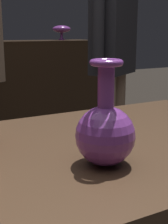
{
  "coord_description": "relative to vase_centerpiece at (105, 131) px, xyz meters",
  "views": [
    {
      "loc": [
        -0.31,
        -0.66,
        1.07
      ],
      "look_at": [
        0.02,
        -0.06,
        0.9
      ],
      "focal_mm": 52.67,
      "sensor_mm": 36.0,
      "label": 1
    }
  ],
  "objects": [
    {
      "name": "visitor_near_right",
      "position": [
        0.81,
        1.2,
        0.1
      ],
      "size": [
        0.41,
        0.32,
        1.64
      ],
      "rotation": [
        0.0,
        0.0,
        3.68
      ],
      "color": "#846B56",
      "rests_on": "ground_plane"
    },
    {
      "name": "shelf_vase_far_right",
      "position": [
        1.01,
        2.38,
        0.22
      ],
      "size": [
        0.17,
        0.17,
        0.14
      ],
      "color": "#7A388E",
      "rests_on": "back_display_shelf"
    },
    {
      "name": "vase_centerpiece",
      "position": [
        0.0,
        0.0,
        0.0
      ],
      "size": [
        0.12,
        0.12,
        0.22
      ],
      "color": "#7A388E",
      "rests_on": "display_plinth"
    }
  ]
}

